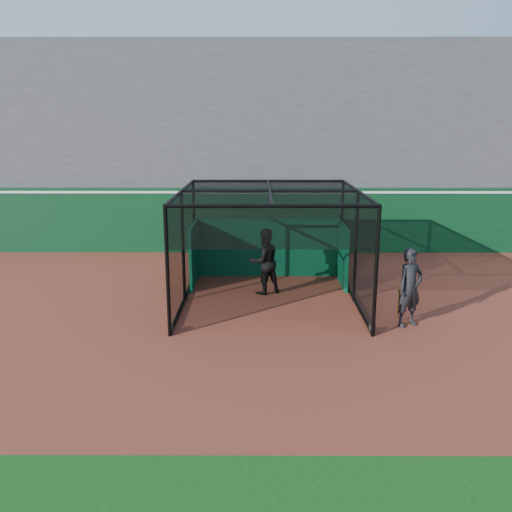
{
  "coord_description": "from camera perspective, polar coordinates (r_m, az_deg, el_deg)",
  "views": [
    {
      "loc": [
        0.48,
        -12.22,
        4.9
      ],
      "look_at": [
        0.42,
        2.0,
        1.4
      ],
      "focal_mm": 38.0,
      "sensor_mm": 36.0,
      "label": 1
    }
  ],
  "objects": [
    {
      "name": "outfield_wall",
      "position": [
        21.04,
        -1.07,
        3.93
      ],
      "size": [
        50.0,
        0.5,
        2.5
      ],
      "color": "#093619",
      "rests_on": "ground"
    },
    {
      "name": "batting_cage",
      "position": [
        15.04,
        1.42,
        0.95
      ],
      "size": [
        4.89,
        5.41,
        3.1
      ],
      "color": "black",
      "rests_on": "ground"
    },
    {
      "name": "ground",
      "position": [
        13.18,
        -1.89,
        -8.01
      ],
      "size": [
        120.0,
        120.0,
        0.0
      ],
      "primitive_type": "plane",
      "color": "brown",
      "rests_on": "ground"
    },
    {
      "name": "grandstand",
      "position": [
        24.5,
        -0.9,
        12.83
      ],
      "size": [
        50.0,
        7.85,
        8.95
      ],
      "color": "#4C4C4F",
      "rests_on": "ground"
    },
    {
      "name": "on_deck_player",
      "position": [
        13.8,
        15.89,
        -3.22
      ],
      "size": [
        0.85,
        0.75,
        1.96
      ],
      "color": "black",
      "rests_on": "ground"
    },
    {
      "name": "batter",
      "position": [
        15.83,
        0.88,
        -0.57
      ],
      "size": [
        1.17,
        1.09,
        1.93
      ],
      "primitive_type": "imported",
      "rotation": [
        0.0,
        0.0,
        3.62
      ],
      "color": "black",
      "rests_on": "ground"
    }
  ]
}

